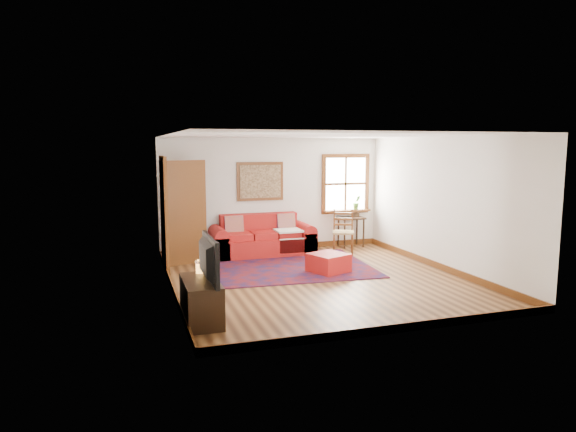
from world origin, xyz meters
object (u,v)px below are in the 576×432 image
object	(u,v)px
media_cabinet	(201,301)
side_table	(351,222)
ladder_back_chair	(343,230)
red_ottoman	(328,263)
red_leather_sofa	(262,241)

from	to	relation	value
media_cabinet	side_table	bearing A→B (deg)	44.96
media_cabinet	ladder_back_chair	bearing A→B (deg)	43.45
ladder_back_chair	side_table	bearing A→B (deg)	53.70
red_ottoman	side_table	world-z (taller)	side_table
red_leather_sofa	ladder_back_chair	xyz separation A→B (m)	(1.69, -0.48, 0.24)
red_ottoman	red_leather_sofa	bearing A→B (deg)	89.47
media_cabinet	red_ottoman	bearing A→B (deg)	36.43
ladder_back_chair	media_cabinet	world-z (taller)	ladder_back_chair
side_table	red_leather_sofa	bearing A→B (deg)	-174.68
ladder_back_chair	media_cabinet	distance (m)	4.92
side_table	red_ottoman	bearing A→B (deg)	-124.12
red_leather_sofa	media_cabinet	world-z (taller)	red_leather_sofa
ladder_back_chair	media_cabinet	size ratio (longest dim) A/B	0.94
red_leather_sofa	media_cabinet	bearing A→B (deg)	-115.98
red_ottoman	ladder_back_chair	bearing A→B (deg)	35.01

